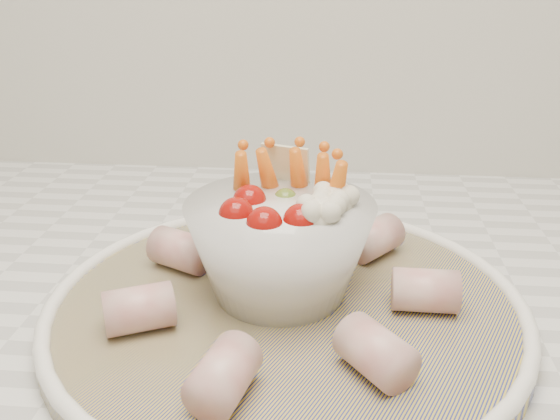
{
  "coord_description": "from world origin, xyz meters",
  "views": [
    {
      "loc": [
        0.18,
        0.98,
        1.19
      ],
      "look_at": [
        0.14,
        1.41,
        1.01
      ],
      "focal_mm": 40.0,
      "sensor_mm": 36.0,
      "label": 1
    }
  ],
  "objects": [
    {
      "name": "cured_meat_rolls",
      "position": [
        0.15,
        1.4,
        0.95
      ],
      "size": [
        0.26,
        0.29,
        0.03
      ],
      "color": "#BC5956",
      "rests_on": "serving_platter"
    },
    {
      "name": "veggie_bowl",
      "position": [
        0.14,
        1.41,
        0.98
      ],
      "size": [
        0.15,
        0.15,
        0.11
      ],
      "color": "silver",
      "rests_on": "serving_platter"
    },
    {
      "name": "serving_platter",
      "position": [
        0.15,
        1.4,
        0.93
      ],
      "size": [
        0.49,
        0.49,
        0.02
      ],
      "color": "navy",
      "rests_on": "kitchen_counter"
    }
  ]
}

